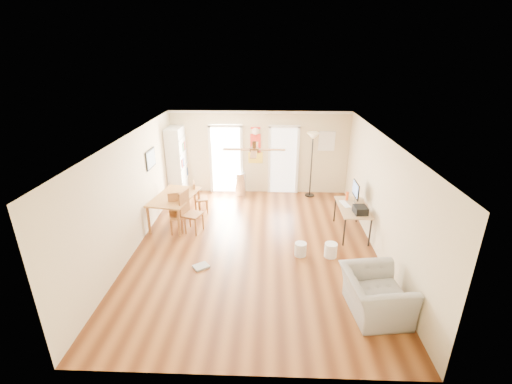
{
  "coord_description": "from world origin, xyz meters",
  "views": [
    {
      "loc": [
        0.29,
        -7.12,
        4.27
      ],
      "look_at": [
        0.0,
        0.6,
        1.15
      ],
      "focal_mm": 24.67,
      "sensor_mm": 36.0,
      "label": 1
    }
  ],
  "objects_px": {
    "wastebasket_a": "(301,249)",
    "dining_table": "(175,209)",
    "dining_chair_right_a": "(201,197)",
    "dining_chair_right_b": "(192,212)",
    "wastebasket_b": "(331,250)",
    "printer": "(360,210)",
    "armchair": "(375,295)",
    "bookshelf": "(177,162)",
    "computer_desk": "(351,220)",
    "dining_chair_near": "(177,214)",
    "trash_can": "(240,184)",
    "torchiere_lamp": "(311,165)"
  },
  "relations": [
    {
      "from": "dining_table",
      "to": "wastebasket_b",
      "type": "bearing_deg",
      "value": -21.71
    },
    {
      "from": "dining_chair_near",
      "to": "wastebasket_b",
      "type": "xyz_separation_m",
      "value": [
        3.66,
        -1.03,
        -0.33
      ]
    },
    {
      "from": "bookshelf",
      "to": "wastebasket_b",
      "type": "relative_size",
      "value": 6.72
    },
    {
      "from": "dining_chair_right_b",
      "to": "armchair",
      "type": "bearing_deg",
      "value": -109.37
    },
    {
      "from": "dining_chair_right_a",
      "to": "dining_chair_right_b",
      "type": "height_order",
      "value": "dining_chair_right_b"
    },
    {
      "from": "trash_can",
      "to": "wastebasket_b",
      "type": "relative_size",
      "value": 2.3
    },
    {
      "from": "torchiere_lamp",
      "to": "printer",
      "type": "height_order",
      "value": "torchiere_lamp"
    },
    {
      "from": "computer_desk",
      "to": "armchair",
      "type": "bearing_deg",
      "value": -94.21
    },
    {
      "from": "bookshelf",
      "to": "wastebasket_b",
      "type": "height_order",
      "value": "bookshelf"
    },
    {
      "from": "dining_chair_near",
      "to": "torchiere_lamp",
      "type": "xyz_separation_m",
      "value": [
        3.56,
        2.5,
        0.52
      ]
    },
    {
      "from": "dining_chair_right_a",
      "to": "armchair",
      "type": "bearing_deg",
      "value": -152.84
    },
    {
      "from": "bookshelf",
      "to": "trash_can",
      "type": "xyz_separation_m",
      "value": [
        1.92,
        0.05,
        -0.71
      ]
    },
    {
      "from": "dining_chair_right_b",
      "to": "wastebasket_b",
      "type": "height_order",
      "value": "dining_chair_right_b"
    },
    {
      "from": "torchiere_lamp",
      "to": "printer",
      "type": "relative_size",
      "value": 5.95
    },
    {
      "from": "dining_table",
      "to": "printer",
      "type": "bearing_deg",
      "value": -9.67
    },
    {
      "from": "torchiere_lamp",
      "to": "computer_desk",
      "type": "xyz_separation_m",
      "value": [
        0.77,
        -2.41,
        -0.65
      ]
    },
    {
      "from": "computer_desk",
      "to": "wastebasket_b",
      "type": "distance_m",
      "value": 1.32
    },
    {
      "from": "computer_desk",
      "to": "wastebasket_a",
      "type": "relative_size",
      "value": 4.41
    },
    {
      "from": "wastebasket_a",
      "to": "wastebasket_b",
      "type": "xyz_separation_m",
      "value": [
        0.67,
        -0.02,
        0.01
      ]
    },
    {
      "from": "wastebasket_a",
      "to": "wastebasket_b",
      "type": "bearing_deg",
      "value": -1.86
    },
    {
      "from": "dining_chair_right_a",
      "to": "computer_desk",
      "type": "height_order",
      "value": "dining_chair_right_a"
    },
    {
      "from": "dining_table",
      "to": "armchair",
      "type": "relative_size",
      "value": 1.33
    },
    {
      "from": "dining_chair_right_b",
      "to": "wastebasket_a",
      "type": "xyz_separation_m",
      "value": [
        2.63,
        -1.03,
        -0.38
      ]
    },
    {
      "from": "trash_can",
      "to": "dining_chair_near",
      "type": "bearing_deg",
      "value": -119.03
    },
    {
      "from": "printer",
      "to": "armchair",
      "type": "relative_size",
      "value": 0.29
    },
    {
      "from": "dining_chair_right_a",
      "to": "dining_chair_near",
      "type": "bearing_deg",
      "value": 146.91
    },
    {
      "from": "trash_can",
      "to": "armchair",
      "type": "distance_m",
      "value": 5.96
    },
    {
      "from": "dining_chair_right_b",
      "to": "wastebasket_b",
      "type": "bearing_deg",
      "value": -89.94
    },
    {
      "from": "wastebasket_a",
      "to": "dining_table",
      "type": "bearing_deg",
      "value": 154.6
    },
    {
      "from": "bookshelf",
      "to": "dining_chair_right_a",
      "type": "xyz_separation_m",
      "value": [
        0.91,
        -1.25,
        -0.63
      ]
    },
    {
      "from": "dining_table",
      "to": "trash_can",
      "type": "xyz_separation_m",
      "value": [
        1.56,
        1.97,
        -0.01
      ]
    },
    {
      "from": "bookshelf",
      "to": "dining_chair_near",
      "type": "distance_m",
      "value": 2.56
    },
    {
      "from": "dining_chair_right_b",
      "to": "printer",
      "type": "distance_m",
      "value": 4.07
    },
    {
      "from": "dining_chair_near",
      "to": "bookshelf",
      "type": "bearing_deg",
      "value": 87.51
    },
    {
      "from": "armchair",
      "to": "computer_desk",
      "type": "bearing_deg",
      "value": -11.35
    },
    {
      "from": "trash_can",
      "to": "wastebasket_b",
      "type": "height_order",
      "value": "trash_can"
    },
    {
      "from": "bookshelf",
      "to": "armchair",
      "type": "xyz_separation_m",
      "value": [
        4.66,
        -5.24,
        -0.71
      ]
    },
    {
      "from": "torchiere_lamp",
      "to": "armchair",
      "type": "distance_m",
      "value": 5.38
    },
    {
      "from": "dining_chair_near",
      "to": "printer",
      "type": "xyz_separation_m",
      "value": [
        4.41,
        -0.28,
        0.32
      ]
    },
    {
      "from": "dining_table",
      "to": "dining_chair_near",
      "type": "xyz_separation_m",
      "value": [
        0.19,
        -0.5,
        0.11
      ]
    },
    {
      "from": "dining_table",
      "to": "wastebasket_a",
      "type": "distance_m",
      "value": 3.53
    },
    {
      "from": "dining_table",
      "to": "dining_chair_near",
      "type": "bearing_deg",
      "value": -69.65
    },
    {
      "from": "dining_chair_right_b",
      "to": "dining_chair_near",
      "type": "distance_m",
      "value": 0.37
    },
    {
      "from": "torchiere_lamp",
      "to": "computer_desk",
      "type": "relative_size",
      "value": 1.5
    },
    {
      "from": "dining_chair_right_b",
      "to": "trash_can",
      "type": "bearing_deg",
      "value": -4.64
    },
    {
      "from": "dining_table",
      "to": "dining_chair_right_a",
      "type": "distance_m",
      "value": 0.88
    },
    {
      "from": "bookshelf",
      "to": "wastebasket_b",
      "type": "distance_m",
      "value": 5.52
    },
    {
      "from": "dining_chair_right_b",
      "to": "wastebasket_b",
      "type": "distance_m",
      "value": 3.48
    },
    {
      "from": "bookshelf",
      "to": "torchiere_lamp",
      "type": "bearing_deg",
      "value": -0.64
    },
    {
      "from": "dining_chair_near",
      "to": "dining_table",
      "type": "bearing_deg",
      "value": 95.1
    }
  ]
}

